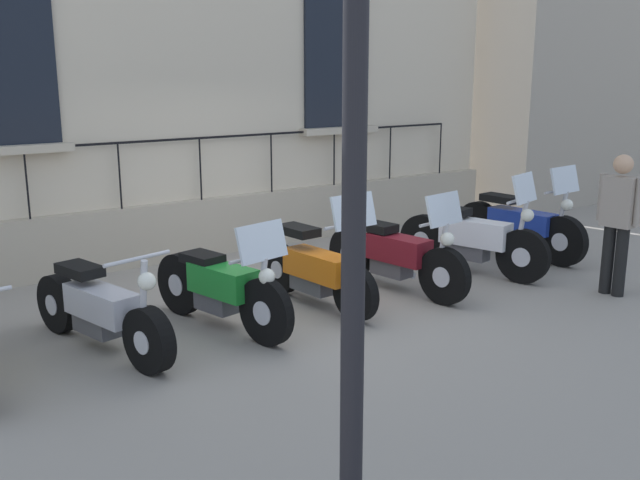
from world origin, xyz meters
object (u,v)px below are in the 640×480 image
motorcycle_orange (317,270)px  motorcycle_maroon (397,256)px  motorcycle_white (473,240)px  motorcycle_blue (520,226)px  pedestrian_walking (618,217)px  motorcycle_silver (101,312)px  motorcycle_green (222,288)px

motorcycle_orange → motorcycle_maroon: size_ratio=0.89×
motorcycle_orange → motorcycle_white: (0.05, 2.44, 0.03)m
motorcycle_blue → pedestrian_walking: size_ratio=1.26×
motorcycle_blue → pedestrian_walking: (1.82, -0.51, 0.50)m
pedestrian_walking → motorcycle_silver: bearing=-107.5°
pedestrian_walking → motorcycle_orange: bearing=-117.8°
motorcycle_green → motorcycle_blue: bearing=92.4°
motorcycle_white → motorcycle_blue: motorcycle_white is taller
motorcycle_blue → pedestrian_walking: pedestrian_walking is taller
motorcycle_orange → motorcycle_white: motorcycle_white is taller
motorcycle_blue → motorcycle_silver: bearing=-89.3°
motorcycle_white → motorcycle_maroon: bearing=-89.6°
motorcycle_maroon → pedestrian_walking: bearing=51.6°
motorcycle_silver → motorcycle_white: size_ratio=1.02×
motorcycle_orange → pedestrian_walking: 3.56m
motorcycle_silver → motorcycle_green: (0.13, 1.21, 0.05)m
motorcycle_white → motorcycle_silver: bearing=-91.9°
motorcycle_white → motorcycle_blue: bearing=100.7°
motorcycle_silver → motorcycle_orange: 2.42m
motorcycle_maroon → motorcycle_blue: motorcycle_blue is taller
motorcycle_maroon → motorcycle_white: size_ratio=1.03×
motorcycle_silver → pedestrian_walking: size_ratio=1.27×
motorcycle_green → motorcycle_maroon: (0.04, 2.33, 0.00)m
motorcycle_green → motorcycle_orange: 1.21m
motorcycle_maroon → motorcycle_blue: (-0.24, 2.52, 0.01)m
motorcycle_silver → motorcycle_green: bearing=83.9°
motorcycle_blue → motorcycle_orange: bearing=-87.2°
motorcycle_green → motorcycle_white: (0.03, 3.64, 0.02)m
motorcycle_green → motorcycle_orange: bearing=91.2°
motorcycle_green → motorcycle_blue: motorcycle_blue is taller
motorcycle_maroon → pedestrian_walking: 2.60m
motorcycle_silver → motorcycle_maroon: (0.17, 3.54, 0.05)m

